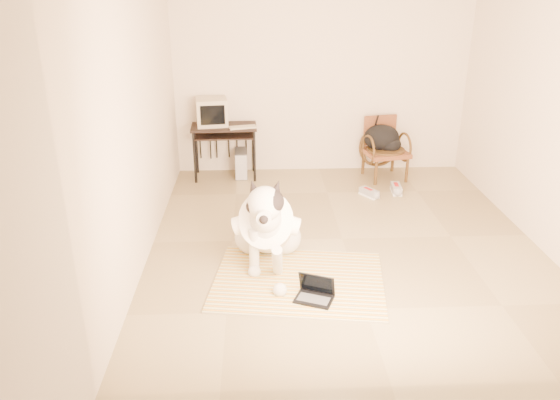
{
  "coord_description": "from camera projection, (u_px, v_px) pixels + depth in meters",
  "views": [
    {
      "loc": [
        -0.9,
        -5.17,
        2.62
      ],
      "look_at": [
        -0.69,
        -0.57,
        0.7
      ],
      "focal_mm": 35.0,
      "sensor_mm": 36.0,
      "label": 1
    }
  ],
  "objects": [
    {
      "name": "floor",
      "position": [
        342.0,
        239.0,
        5.81
      ],
      "size": [
        4.5,
        4.5,
        0.0
      ],
      "primitive_type": "plane",
      "color": "#95845B",
      "rests_on": "ground"
    },
    {
      "name": "rug",
      "position": [
        299.0,
        281.0,
        5.0
      ],
      "size": [
        1.69,
        1.38,
        0.02
      ],
      "color": "orange",
      "rests_on": "floor"
    },
    {
      "name": "backpack",
      "position": [
        383.0,
        139.0,
        7.38
      ],
      "size": [
        0.49,
        0.4,
        0.36
      ],
      "color": "black",
      "rests_on": "rattan_chair"
    },
    {
      "name": "wall_back",
      "position": [
        322.0,
        74.0,
        7.37
      ],
      "size": [
        4.5,
        0.0,
        4.5
      ],
      "primitive_type": "plane",
      "rotation": [
        1.57,
        0.0,
        0.0
      ],
      "color": "beige",
      "rests_on": "floor"
    },
    {
      "name": "sneaker_right",
      "position": [
        396.0,
        189.0,
        7.02
      ],
      "size": [
        0.14,
        0.3,
        0.1
      ],
      "color": "white",
      "rests_on": "floor"
    },
    {
      "name": "rattan_chair",
      "position": [
        384.0,
        148.0,
        7.42
      ],
      "size": [
        0.63,
        0.62,
        0.82
      ],
      "color": "brown",
      "rests_on": "floor"
    },
    {
      "name": "wall_right",
      "position": [
        550.0,
        112.0,
        5.38
      ],
      "size": [
        0.0,
        4.5,
        4.5
      ],
      "primitive_type": "plane",
      "rotation": [
        1.57,
        0.0,
        -1.57
      ],
      "color": "beige",
      "rests_on": "floor"
    },
    {
      "name": "wall_left",
      "position": [
        141.0,
        117.0,
        5.21
      ],
      "size": [
        0.0,
        4.5,
        4.5
      ],
      "primitive_type": "plane",
      "rotation": [
        1.57,
        0.0,
        1.57
      ],
      "color": "beige",
      "rests_on": "floor"
    },
    {
      "name": "crt_monitor",
      "position": [
        212.0,
        112.0,
        7.27
      ],
      "size": [
        0.45,
        0.43,
        0.36
      ],
      "color": "#B7AA8F",
      "rests_on": "computer_desk"
    },
    {
      "name": "computer_desk",
      "position": [
        224.0,
        133.0,
        7.33
      ],
      "size": [
        0.89,
        0.51,
        0.73
      ],
      "color": "black",
      "rests_on": "floor"
    },
    {
      "name": "wall_front",
      "position": [
        410.0,
        206.0,
        3.22
      ],
      "size": [
        4.5,
        0.0,
        4.5
      ],
      "primitive_type": "plane",
      "rotation": [
        -1.57,
        0.0,
        0.0
      ],
      "color": "beige",
      "rests_on": "floor"
    },
    {
      "name": "sneaker_left",
      "position": [
        369.0,
        193.0,
        6.9
      ],
      "size": [
        0.24,
        0.29,
        0.1
      ],
      "color": "white",
      "rests_on": "floor"
    },
    {
      "name": "laptop",
      "position": [
        315.0,
        293.0,
        4.7
      ],
      "size": [
        0.38,
        0.33,
        0.22
      ],
      "color": "black",
      "rests_on": "rug"
    },
    {
      "name": "pc_tower",
      "position": [
        241.0,
        163.0,
        7.54
      ],
      "size": [
        0.18,
        0.4,
        0.36
      ],
      "color": "#49494B",
      "rests_on": "floor"
    },
    {
      "name": "desk_keyboard",
      "position": [
        243.0,
        127.0,
        7.19
      ],
      "size": [
        0.38,
        0.21,
        0.02
      ],
      "primitive_type": "cube",
      "rotation": [
        0.0,
        0.0,
        0.24
      ],
      "color": "#B7AA8F",
      "rests_on": "computer_desk"
    },
    {
      "name": "dog",
      "position": [
        267.0,
        226.0,
        5.19
      ],
      "size": [
        0.67,
        1.4,
        1.0
      ],
      "color": "silver",
      "rests_on": "rug"
    }
  ]
}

